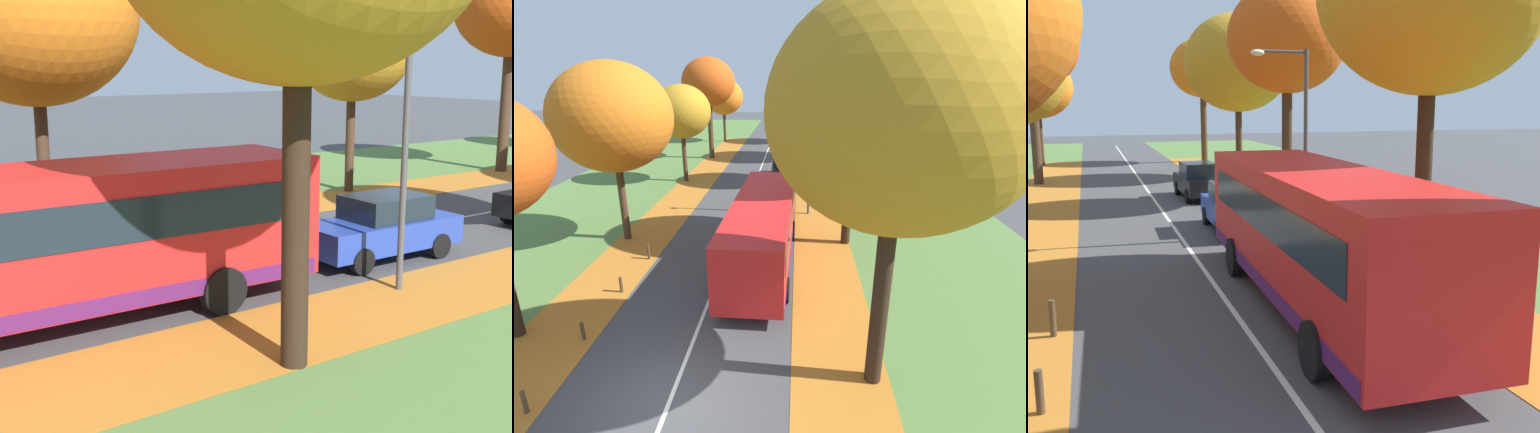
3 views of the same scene
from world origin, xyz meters
The scene contains 23 objects.
ground_plane centered at (0.00, 0.00, 0.00)m, with size 160.00×160.00×0.00m, color #424244.
grass_verge_left centered at (-9.20, 20.00, 0.00)m, with size 12.00×90.00×0.01m, color #517538.
leaf_litter_left centered at (-4.60, 14.00, 0.01)m, with size 2.80×60.00×0.00m, color #B26B23.
grass_verge_right centered at (9.20, 20.00, 0.00)m, with size 12.00×90.00×0.01m, color #517538.
leaf_litter_right centered at (4.60, 14.00, 0.01)m, with size 2.80×60.00×0.00m, color #B26B23.
road_centre_line centered at (0.00, 20.00, 0.00)m, with size 0.12×80.00×0.01m, color silver.
tree_left_near centered at (-5.53, 10.72, 6.19)m, with size 5.72×5.72×8.78m.
tree_left_mid centered at (-5.56, 22.46, 5.38)m, with size 4.45×4.45×7.40m.
tree_left_far centered at (-5.34, 31.48, 7.23)m, with size 5.05×5.05×9.56m.
tree_left_distant centered at (-5.77, 41.65, 5.34)m, with size 4.70×4.70×7.47m.
tree_right_nearest centered at (5.52, 1.26, 7.38)m, with size 6.12×6.12×10.16m.
tree_right_near centered at (5.79, 10.92, 7.13)m, with size 5.89×5.89×9.81m.
tree_right_mid centered at (5.68, 22.20, 7.01)m, with size 5.18×5.18×9.38m.
tree_right_far centered at (5.84, 31.70, 6.59)m, with size 6.24×6.24×9.41m.
tree_right_distant centered at (5.55, 41.28, 6.77)m, with size 4.72×4.72×8.94m.
bollard_nearest centered at (-3.55, -0.55, 0.34)m, with size 0.12×0.12×0.68m, color #4C3823.
bollard_second centered at (-3.58, 2.43, 0.32)m, with size 0.12×0.12×0.64m, color #4C3823.
bollard_third centered at (-3.58, 5.41, 0.33)m, with size 0.12×0.12×0.67m, color #4C3823.
bollard_fourth centered at (-3.55, 8.39, 0.36)m, with size 0.12×0.12×0.72m, color #4C3823.
streetlamp_right centered at (3.67, 15.22, 3.74)m, with size 1.89×0.28×6.00m.
bus centered at (1.79, 8.43, 1.70)m, with size 2.85×10.46×2.98m.
car_blue_lead centered at (1.96, 16.68, 0.81)m, with size 1.85×4.23×1.62m.
car_black_following centered at (2.06, 24.15, 0.81)m, with size 1.88×4.25×1.62m.
Camera 2 is at (3.23, -8.02, 8.26)m, focal length 28.00 mm.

